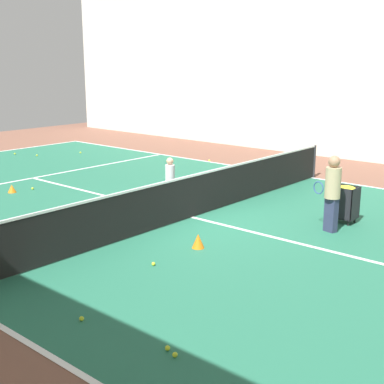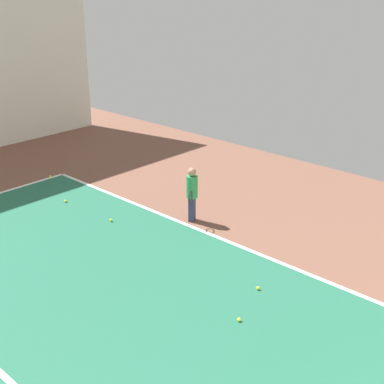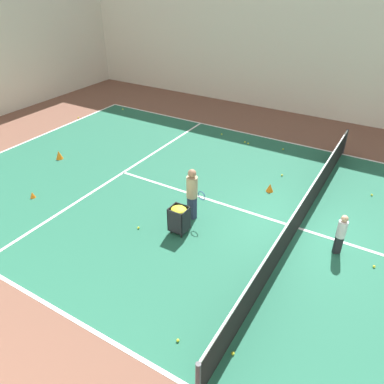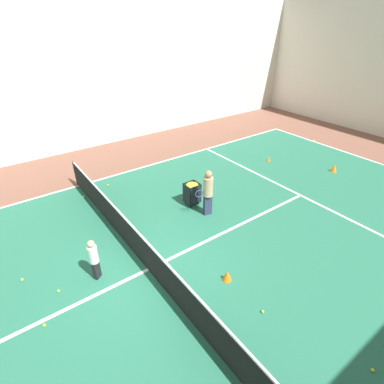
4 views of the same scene
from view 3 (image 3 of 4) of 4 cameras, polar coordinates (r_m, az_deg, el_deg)
The scene contains 26 objects.
ground_plane at distance 11.62m, azimuth 15.87°, elevation -5.32°, with size 35.99×35.99×0.00m, color brown.
court_playing_area at distance 11.62m, azimuth 15.87°, elevation -5.31°, with size 11.69×24.37×0.00m.
line_baseline_far at distance 18.13m, azimuth -23.88°, elevation 7.05°, with size 11.69×0.10×0.00m, color white.
line_sideline_right at distance 16.65m, azimuth 21.85°, elevation 5.39°, with size 0.10×24.37×0.00m, color white.
line_service_far at distance 14.31m, azimuth -10.42°, elevation 2.97°, with size 11.69×0.10×0.00m, color white.
line_centre_service at distance 11.61m, azimuth 15.87°, elevation -5.30°, with size 0.10×13.40×0.00m, color white.
hall_enclosure_right at distance 19.34m, azimuth 26.56°, elevation 19.20°, with size 0.15×32.29×7.17m.
tennis_net at distance 11.31m, azimuth 16.26°, elevation -3.14°, with size 11.99×0.10×1.04m.
coach_at_net at distance 11.08m, azimuth 0.02°, elevation 0.16°, with size 0.41×0.69×1.68m.
child_midcourt at distance 10.63m, azimuth 21.78°, elevation -5.68°, with size 0.34×0.34×1.23m.
ball_cart at distance 10.67m, azimuth -2.01°, elevation -3.58°, with size 0.46×0.51×0.87m.
training_cone_0 at distance 15.92m, azimuth -19.60°, elevation 5.35°, with size 0.28×0.28×0.34m, color orange.
training_cone_2 at distance 13.60m, azimuth -23.14°, elevation -0.40°, with size 0.18×0.18×0.21m, color orange.
training_cone_3 at distance 13.11m, azimuth 11.78°, elevation 0.66°, with size 0.25×0.25×0.29m, color orange.
tennis_ball_0 at distance 20.76m, azimuth -10.51°, elevation 12.29°, with size 0.07×0.07×0.07m, color yellow.
tennis_ball_5 at distance 17.32m, azimuth 4.55°, elevation 8.77°, with size 0.07×0.07×0.07m, color yellow.
tennis_ball_6 at distance 10.94m, azimuth 26.01°, elevation -10.16°, with size 0.07×0.07×0.07m, color yellow.
tennis_ball_8 at distance 8.25m, azimuth 6.26°, elevation -23.24°, with size 0.07×0.07×0.07m, color yellow.
tennis_ball_10 at distance 14.03m, azimuth 25.72°, elevation -0.39°, with size 0.07×0.07×0.07m, color yellow.
tennis_ball_12 at distance 16.27m, azimuth 13.71°, elevation 6.37°, with size 0.07×0.07×0.07m, color yellow.
tennis_ball_13 at distance 11.25m, azimuth -8.16°, elevation -5.40°, with size 0.07×0.07×0.07m, color yellow.
tennis_ball_14 at distance 16.53m, azimuth 8.56°, elevation 7.34°, with size 0.07×0.07×0.07m, color yellow.
tennis_ball_15 at distance 14.21m, azimuth 13.55°, elevation 2.51°, with size 0.07×0.07×0.07m, color yellow.
tennis_ball_16 at distance 20.09m, azimuth -16.95°, elevation 10.79°, with size 0.07×0.07×0.07m, color yellow.
tennis_ball_17 at distance 16.63m, azimuth 8.07°, elevation 7.54°, with size 0.07×0.07×0.07m, color yellow.
tennis_ball_18 at distance 8.39m, azimuth -2.16°, elevation -21.66°, with size 0.07×0.07×0.07m, color yellow.
Camera 3 is at (-9.26, -1.86, 6.77)m, focal length 35.00 mm.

